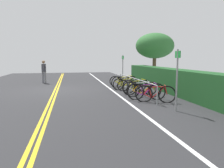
{
  "coord_description": "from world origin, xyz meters",
  "views": [
    {
      "loc": [
        13.15,
        0.8,
        1.88
      ],
      "look_at": [
        2.99,
        2.79,
        0.63
      ],
      "focal_mm": 34.84,
      "sensor_mm": 36.0,
      "label": 1
    }
  ],
  "objects": [
    {
      "name": "bicycle_2",
      "position": [
        0.66,
        4.1,
        0.34
      ],
      "size": [
        0.56,
        1.73,
        0.73
      ],
      "color": "black",
      "rests_on": "ground_plane"
    },
    {
      "name": "centre_line_yellow_outer",
      "position": [
        0.0,
        0.08,
        0.0
      ],
      "size": [
        26.97,
        0.1,
        0.0
      ],
      "primitive_type": "cube",
      "color": "gold",
      "rests_on": "ground_plane"
    },
    {
      "name": "bike_lane_stripe_white",
      "position": [
        0.0,
        3.21,
        0.0
      ],
      "size": [
        26.97,
        0.12,
        0.0
      ],
      "primitive_type": "cube",
      "color": "white",
      "rests_on": "ground_plane"
    },
    {
      "name": "tree_near_left",
      "position": [
        -3.64,
        7.61,
        2.83
      ],
      "size": [
        3.07,
        3.07,
        3.87
      ],
      "color": "brown",
      "rests_on": "ground_plane"
    },
    {
      "name": "sign_post_near",
      "position": [
        -1.65,
        4.46,
        1.26
      ],
      "size": [
        0.36,
        0.06,
        2.07
      ],
      "color": "gray",
      "rests_on": "ground_plane"
    },
    {
      "name": "bicycle_7",
      "position": [
        3.97,
        4.17,
        0.37
      ],
      "size": [
        0.48,
        1.73,
        0.79
      ],
      "color": "black",
      "rests_on": "ground_plane"
    },
    {
      "name": "sign_post_far",
      "position": [
        6.19,
        4.47,
        1.31
      ],
      "size": [
        0.36,
        0.06,
        2.18
      ],
      "color": "gray",
      "rests_on": "ground_plane"
    },
    {
      "name": "bicycle_8",
      "position": [
        4.62,
        4.34,
        0.36
      ],
      "size": [
        0.67,
        1.63,
        0.77
      ],
      "color": "black",
      "rests_on": "ground_plane"
    },
    {
      "name": "pedestrian",
      "position": [
        -3.67,
        -1.08,
        0.97
      ],
      "size": [
        0.39,
        0.36,
        1.69
      ],
      "color": "slate",
      "rests_on": "ground_plane"
    },
    {
      "name": "bicycle_6",
      "position": [
        3.25,
        4.3,
        0.32
      ],
      "size": [
        0.51,
        1.69,
        0.68
      ],
      "color": "black",
      "rests_on": "ground_plane"
    },
    {
      "name": "hedge_backdrop",
      "position": [
        3.48,
        6.32,
        0.64
      ],
      "size": [
        15.3,
        1.0,
        1.28
      ],
      "primitive_type": "cube",
      "color": "#1C4C21",
      "rests_on": "ground_plane"
    },
    {
      "name": "bicycle_4",
      "position": [
        2.02,
        4.34,
        0.35
      ],
      "size": [
        0.46,
        1.7,
        0.75
      ],
      "color": "black",
      "rests_on": "ground_plane"
    },
    {
      "name": "ground_plane",
      "position": [
        0.0,
        0.0,
        -0.03
      ],
      "size": [
        29.96,
        12.06,
        0.05
      ],
      "primitive_type": "cube",
      "color": "#2B2B2D"
    },
    {
      "name": "bicycle_1",
      "position": [
        -0.07,
        4.18,
        0.37
      ],
      "size": [
        0.59,
        1.79,
        0.78
      ],
      "color": "black",
      "rests_on": "ground_plane"
    },
    {
      "name": "centre_line_yellow_inner",
      "position": [
        0.0,
        -0.08,
        0.0
      ],
      "size": [
        26.97,
        0.1,
        0.0
      ],
      "primitive_type": "cube",
      "color": "gold",
      "rests_on": "ground_plane"
    },
    {
      "name": "bicycle_3",
      "position": [
        1.37,
        4.22,
        0.32
      ],
      "size": [
        0.66,
        1.54,
        0.68
      ],
      "color": "black",
      "rests_on": "ground_plane"
    },
    {
      "name": "bicycle_5",
      "position": [
        2.65,
        4.3,
        0.34
      ],
      "size": [
        0.46,
        1.76,
        0.72
      ],
      "color": "black",
      "rests_on": "ground_plane"
    },
    {
      "name": "bicycle_0",
      "position": [
        -0.69,
        4.2,
        0.34
      ],
      "size": [
        0.62,
        1.64,
        0.73
      ],
      "color": "black",
      "rests_on": "ground_plane"
    },
    {
      "name": "bike_rack",
      "position": [
        1.98,
        4.2,
        0.61
      ],
      "size": [
        6.35,
        0.05,
        0.81
      ],
      "color": "#9EA0A5",
      "rests_on": "ground_plane"
    }
  ]
}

